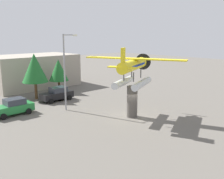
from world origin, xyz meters
TOP-DOWN VIEW (x-y plane):
  - ground_plane at (0.00, 0.00)m, footprint 140.00×140.00m
  - display_pedestal at (0.00, 0.00)m, footprint 1.10×1.10m
  - floatplane_monument at (0.12, 0.05)m, footprint 7.17×9.99m
  - car_near_green at (-8.64, 9.17)m, footprint 4.20×2.02m
  - car_mid_black at (-1.99, 11.20)m, footprint 4.20×2.02m
  - streetlight_primary at (-3.39, 6.83)m, footprint 1.84×0.28m
  - storefront_building at (0.36, 22.00)m, footprint 13.30×7.88m
  - tree_east at (-3.58, 13.78)m, footprint 3.35×3.35m
  - tree_center_back at (0.90, 15.25)m, footprint 2.82×2.82m

SIDE VIEW (x-z plane):
  - ground_plane at x=0.00m, z-range 0.00..0.00m
  - car_near_green at x=-8.64m, z-range 0.00..1.76m
  - car_mid_black at x=-1.99m, z-range 0.00..1.76m
  - display_pedestal at x=0.00m, z-range 0.00..3.25m
  - storefront_building at x=0.36m, z-range 0.00..5.15m
  - tree_center_back at x=0.90m, z-range 0.86..5.75m
  - tree_east at x=-3.58m, z-range 1.13..7.16m
  - streetlight_primary at x=-3.39m, z-range 0.64..9.11m
  - floatplane_monument at x=0.12m, z-range 2.93..6.93m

